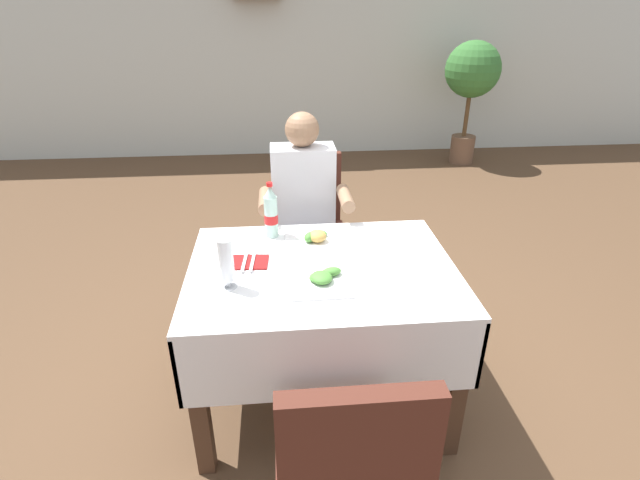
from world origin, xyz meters
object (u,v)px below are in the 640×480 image
at_px(plate_far_diner, 314,239).
at_px(potted_plant_corner, 472,78).
at_px(beer_glass_left, 226,263).
at_px(plate_near_camera, 322,279).
at_px(main_dining_table, 322,298).
at_px(cola_bottle_primary, 271,213).
at_px(napkin_cutlery_set, 249,262).
at_px(chair_far_diner_seat, 309,226).
at_px(chair_near_camera_side, 348,458).
at_px(seated_diner_far, 304,210).

xyz_separation_m(plate_far_diner, potted_plant_corner, (2.09, 3.49, 0.23)).
distance_m(plate_far_diner, potted_plant_corner, 4.07).
bearing_deg(beer_glass_left, plate_near_camera, -0.30).
bearing_deg(main_dining_table, cola_bottle_primary, 123.85).
relative_size(main_dining_table, potted_plant_corner, 0.84).
distance_m(beer_glass_left, napkin_cutlery_set, 0.23).
bearing_deg(chair_far_diner_seat, main_dining_table, -90.00).
xyz_separation_m(chair_near_camera_side, beer_glass_left, (-0.40, 0.70, 0.31)).
height_order(main_dining_table, napkin_cutlery_set, napkin_cutlery_set).
distance_m(main_dining_table, seated_diner_far, 0.74).
relative_size(chair_near_camera_side, beer_glass_left, 4.45).
bearing_deg(napkin_cutlery_set, plate_near_camera, -32.58).
xyz_separation_m(chair_far_diner_seat, napkin_cutlery_set, (-0.32, -0.78, 0.20)).
relative_size(chair_near_camera_side, napkin_cutlery_set, 5.02).
relative_size(chair_far_diner_seat, seated_diner_far, 0.77).
bearing_deg(chair_far_diner_seat, potted_plant_corner, 54.33).
relative_size(chair_near_camera_side, seated_diner_far, 0.77).
bearing_deg(plate_near_camera, beer_glass_left, 179.70).
height_order(plate_far_diner, potted_plant_corner, potted_plant_corner).
relative_size(main_dining_table, chair_near_camera_side, 1.21).
distance_m(chair_near_camera_side, seated_diner_far, 1.57).
bearing_deg(beer_glass_left, main_dining_table, 18.87).
bearing_deg(chair_near_camera_side, napkin_cutlery_set, 109.79).
bearing_deg(napkin_cutlery_set, chair_far_diner_seat, 67.46).
xyz_separation_m(plate_far_diner, beer_glass_left, (-0.38, -0.37, 0.09)).
distance_m(seated_diner_far, plate_far_diner, 0.50).
bearing_deg(main_dining_table, seated_diner_far, 92.86).
height_order(seated_diner_far, plate_near_camera, seated_diner_far).
bearing_deg(plate_far_diner, napkin_cutlery_set, -149.90).
xyz_separation_m(chair_near_camera_side, cola_bottle_primary, (-0.22, 1.16, 0.32)).
distance_m(chair_near_camera_side, beer_glass_left, 0.86).
bearing_deg(cola_bottle_primary, plate_near_camera, -66.16).
distance_m(chair_far_diner_seat, plate_far_diner, 0.64).
distance_m(seated_diner_far, potted_plant_corner, 3.67).
bearing_deg(plate_near_camera, chair_far_diner_seat, 89.17).
bearing_deg(plate_far_diner, beer_glass_left, -135.49).
distance_m(plate_far_diner, beer_glass_left, 0.54).
bearing_deg(chair_near_camera_side, potted_plant_corner, 65.57).
relative_size(seated_diner_far, plate_near_camera, 5.08).
bearing_deg(plate_far_diner, cola_bottle_primary, 155.43).
xyz_separation_m(main_dining_table, napkin_cutlery_set, (-0.32, 0.06, 0.17)).
xyz_separation_m(plate_far_diner, cola_bottle_primary, (-0.20, 0.09, 0.10)).
bearing_deg(potted_plant_corner, plate_near_camera, -118.38).
height_order(seated_diner_far, cola_bottle_primary, seated_diner_far).
distance_m(plate_near_camera, cola_bottle_primary, 0.52).
xyz_separation_m(seated_diner_far, beer_glass_left, (-0.36, -0.86, 0.15)).
xyz_separation_m(plate_near_camera, beer_glass_left, (-0.38, 0.00, 0.10)).
relative_size(plate_far_diner, napkin_cutlery_set, 1.34).
bearing_deg(plate_near_camera, cola_bottle_primary, 113.84).
bearing_deg(chair_near_camera_side, plate_near_camera, 91.16).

